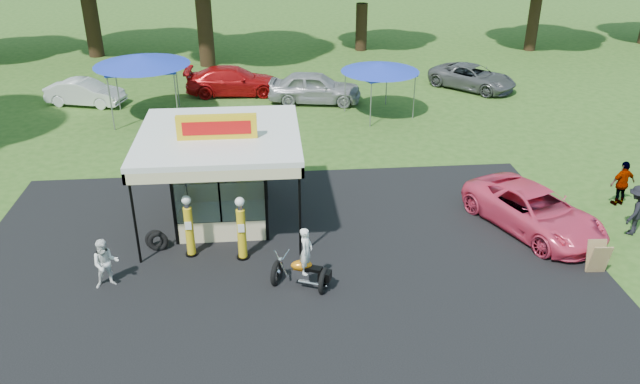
# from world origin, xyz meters

# --- Properties ---
(ground) EXTENTS (120.00, 120.00, 0.00)m
(ground) POSITION_xyz_m (0.00, 0.00, 0.00)
(ground) COLOR #2C5219
(ground) RESTS_ON ground
(asphalt_apron) EXTENTS (20.00, 14.00, 0.04)m
(asphalt_apron) POSITION_xyz_m (0.00, 2.00, 0.02)
(asphalt_apron) COLOR black
(asphalt_apron) RESTS_ON ground
(gas_station_kiosk) EXTENTS (5.40, 5.40, 4.18)m
(gas_station_kiosk) POSITION_xyz_m (-2.00, 4.99, 1.78)
(gas_station_kiosk) COLOR white
(gas_station_kiosk) RESTS_ON ground
(gas_pump_left) EXTENTS (0.41, 0.41, 2.18)m
(gas_pump_left) POSITION_xyz_m (-2.97, 2.78, 1.04)
(gas_pump_left) COLOR black
(gas_pump_left) RESTS_ON ground
(gas_pump_right) EXTENTS (0.41, 0.41, 2.21)m
(gas_pump_right) POSITION_xyz_m (-1.31, 2.44, 1.06)
(gas_pump_right) COLOR black
(gas_pump_right) RESTS_ON ground
(motorcycle) EXTENTS (1.85, 1.38, 2.10)m
(motorcycle) POSITION_xyz_m (0.56, 0.69, 0.82)
(motorcycle) COLOR black
(motorcycle) RESTS_ON ground
(spare_tires) EXTENTS (0.79, 0.48, 0.68)m
(spare_tires) POSITION_xyz_m (-4.14, 3.27, 0.33)
(spare_tires) COLOR black
(spare_tires) RESTS_ON ground
(a_frame_sign) EXTENTS (0.60, 0.55, 1.05)m
(a_frame_sign) POSITION_xyz_m (9.62, 0.67, 0.53)
(a_frame_sign) COLOR #593819
(a_frame_sign) RESTS_ON ground
(kiosk_car) EXTENTS (2.82, 1.13, 0.96)m
(kiosk_car) POSITION_xyz_m (-2.00, 7.20, 0.48)
(kiosk_car) COLOR gold
(kiosk_car) RESTS_ON ground
(pink_sedan) EXTENTS (4.32, 5.81, 1.47)m
(pink_sedan) POSITION_xyz_m (8.71, 3.49, 0.73)
(pink_sedan) COLOR #F34268
(pink_sedan) RESTS_ON ground
(spectator_west) EXTENTS (0.90, 0.77, 1.59)m
(spectator_west) POSITION_xyz_m (-5.28, 1.26, 0.80)
(spectator_west) COLOR white
(spectator_west) RESTS_ON ground
(spectator_east_a) EXTENTS (1.31, 1.28, 1.80)m
(spectator_east_a) POSITION_xyz_m (12.01, 2.90, 0.90)
(spectator_east_a) COLOR black
(spectator_east_a) RESTS_ON ground
(spectator_east_b) EXTENTS (1.09, 0.62, 1.75)m
(spectator_east_b) POSITION_xyz_m (12.69, 5.01, 0.88)
(spectator_east_b) COLOR gray
(spectator_east_b) RESTS_ON ground
(bg_car_a) EXTENTS (4.41, 2.50, 1.38)m
(bg_car_a) POSITION_xyz_m (-10.15, 18.85, 0.69)
(bg_car_a) COLOR white
(bg_car_a) RESTS_ON ground
(bg_car_b) EXTENTS (5.47, 2.36, 1.57)m
(bg_car_b) POSITION_xyz_m (-2.18, 20.06, 0.79)
(bg_car_b) COLOR #B20D0F
(bg_car_b) RESTS_ON ground
(bg_car_c) EXTENTS (5.29, 2.83, 1.71)m
(bg_car_c) POSITION_xyz_m (2.29, 18.15, 0.86)
(bg_car_c) COLOR #9D9CA0
(bg_car_c) RESTS_ON ground
(bg_car_d) EXTENTS (5.22, 5.21, 1.40)m
(bg_car_d) POSITION_xyz_m (11.68, 19.87, 0.70)
(bg_car_d) COLOR #575759
(bg_car_d) RESTS_ON ground
(tent_west) EXTENTS (4.74, 4.74, 3.32)m
(tent_west) POSITION_xyz_m (-6.47, 16.45, 3.00)
(tent_west) COLOR gray
(tent_west) RESTS_ON ground
(tent_east) EXTENTS (3.99, 3.99, 2.79)m
(tent_east) POSITION_xyz_m (5.42, 15.81, 2.52)
(tent_east) COLOR gray
(tent_east) RESTS_ON ground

